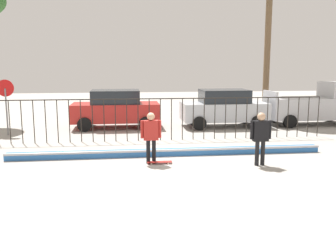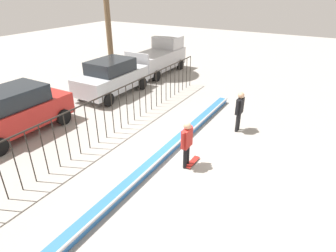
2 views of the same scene
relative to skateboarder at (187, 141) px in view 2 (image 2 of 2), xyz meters
The scene contains 9 objects.
ground_plane 1.30m from the skateboarder, 37.05° to the left, with size 60.00×60.00×0.00m, color #9E9991.
bowl_coping_ledge 1.46m from the skateboarder, 55.10° to the left, with size 11.00×0.40×0.27m.
perimeter_fence 3.71m from the skateboarder, 79.59° to the left, with size 14.04×0.04×1.78m.
skateboarder is the anchor object (origin of this frame).
skateboard 0.98m from the skateboarder, 22.26° to the right, with size 0.80×0.20×0.07m.
camera_operator 3.47m from the skateboarder, 10.96° to the right, with size 0.68×0.26×1.69m.
parked_car_red 7.12m from the skateboarder, 100.10° to the left, with size 4.30×2.12×1.90m.
parked_car_silver 7.92m from the skateboarder, 57.70° to the left, with size 4.30×2.12×1.90m.
pickup_truck 11.46m from the skateboarder, 36.32° to the left, with size 4.70×2.12×2.24m.
Camera 2 is at (-7.85, -3.98, 5.51)m, focal length 30.47 mm.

